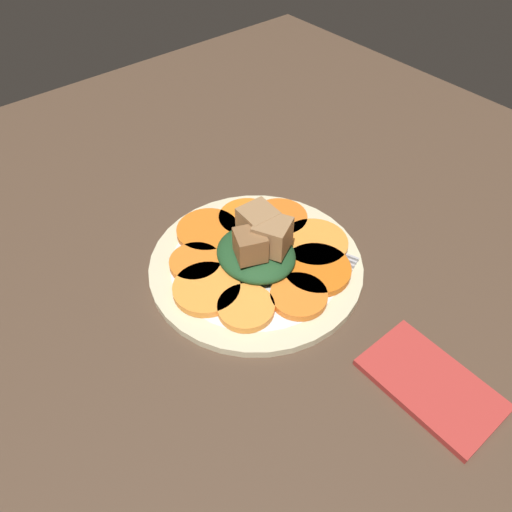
{
  "coord_description": "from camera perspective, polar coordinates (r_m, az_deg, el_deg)",
  "views": [
    {
      "loc": [
        -32.51,
        27.05,
        47.23
      ],
      "look_at": [
        0.0,
        0.0,
        4.1
      ],
      "focal_mm": 35.0,
      "sensor_mm": 36.0,
      "label": 1
    }
  ],
  "objects": [
    {
      "name": "plate",
      "position": [
        0.62,
        0.0,
        -1.03
      ],
      "size": [
        26.22,
        26.22,
        1.05
      ],
      "color": "beige",
      "rests_on": "table_slab"
    },
    {
      "name": "center_pile",
      "position": [
        0.59,
        0.23,
        1.13
      ],
      "size": [
        10.15,
        9.14,
        6.64
      ],
      "color": "#1E4723",
      "rests_on": "plate"
    },
    {
      "name": "carrot_slice_5",
      "position": [
        0.58,
        -5.48,
        -3.92
      ],
      "size": [
        7.86,
        7.86,
        0.9
      ],
      "primitive_type": "cylinder",
      "color": "orange",
      "rests_on": "plate"
    },
    {
      "name": "carrot_slice_8",
      "position": [
        0.6,
        6.95,
        -1.52
      ],
      "size": [
        8.22,
        8.22,
        0.9
      ],
      "primitive_type": "cylinder",
      "color": "orange",
      "rests_on": "plate"
    },
    {
      "name": "table_slab",
      "position": [
        0.63,
        0.0,
        -1.99
      ],
      "size": [
        120.0,
        120.0,
        2.0
      ],
      "primitive_type": "cube",
      "color": "#4C3828",
      "rests_on": "ground"
    },
    {
      "name": "carrot_slice_6",
      "position": [
        0.56,
        -1.15,
        -5.92
      ],
      "size": [
        6.46,
        6.46,
        0.9
      ],
      "primitive_type": "cylinder",
      "color": "orange",
      "rests_on": "plate"
    },
    {
      "name": "carrot_slice_0",
      "position": [
        0.63,
        6.68,
        1.46
      ],
      "size": [
        8.45,
        8.45,
        0.9
      ],
      "primitive_type": "cylinder",
      "color": "orange",
      "rests_on": "plate"
    },
    {
      "name": "carrot_slice_4",
      "position": [
        0.61,
        -6.94,
        -0.76
      ],
      "size": [
        6.32,
        6.32,
        0.9
      ],
      "primitive_type": "cylinder",
      "color": "orange",
      "rests_on": "plate"
    },
    {
      "name": "napkin",
      "position": [
        0.55,
        19.36,
        -13.7
      ],
      "size": [
        13.57,
        8.14,
        0.8
      ],
      "color": "#B2332D",
      "rests_on": "table_slab"
    },
    {
      "name": "carrot_slice_1",
      "position": [
        0.66,
        2.7,
        4.32
      ],
      "size": [
        7.39,
        7.39,
        0.9
      ],
      "primitive_type": "cylinder",
      "color": "orange",
      "rests_on": "plate"
    },
    {
      "name": "carrot_slice_3",
      "position": [
        0.65,
        -5.53,
        2.9
      ],
      "size": [
        8.04,
        8.04,
        0.9
      ],
      "primitive_type": "cylinder",
      "color": "orange",
      "rests_on": "plate"
    },
    {
      "name": "fork",
      "position": [
        0.64,
        3.94,
        1.92
      ],
      "size": [
        18.34,
        7.99,
        0.4
      ],
      "rotation": [
        0.0,
        0.0,
        0.34
      ],
      "color": "#B2B2B7",
      "rests_on": "plate"
    },
    {
      "name": "carrot_slice_2",
      "position": [
        0.66,
        -1.05,
        4.32
      ],
      "size": [
        7.49,
        7.49,
        0.9
      ],
      "primitive_type": "cylinder",
      "color": "orange",
      "rests_on": "plate"
    },
    {
      "name": "carrot_slice_7",
      "position": [
        0.57,
        4.58,
        -4.81
      ],
      "size": [
        6.6,
        6.6,
        0.9
      ],
      "primitive_type": "cylinder",
      "color": "orange",
      "rests_on": "plate"
    }
  ]
}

